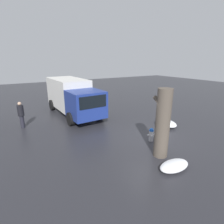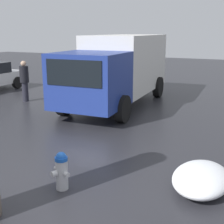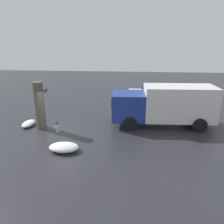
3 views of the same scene
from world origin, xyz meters
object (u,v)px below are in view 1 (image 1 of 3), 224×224
object	(u,v)px
pedestrian	(21,114)
fire_hydrant	(151,134)
tree_trunk	(163,123)
delivery_truck	(72,96)

from	to	relation	value
pedestrian	fire_hydrant	bearing A→B (deg)	-43.47
fire_hydrant	tree_trunk	xyz separation A→B (m)	(-1.31, 0.67, 1.18)
tree_trunk	pedestrian	bearing A→B (deg)	36.09
fire_hydrant	pedestrian	bearing A→B (deg)	-110.91
fire_hydrant	delivery_truck	world-z (taller)	delivery_truck
delivery_truck	pedestrian	distance (m)	4.01
delivery_truck	pedestrian	bearing A→B (deg)	15.19
fire_hydrant	pedestrian	xyz separation A→B (m)	(5.68, 5.76, 0.55)
fire_hydrant	delivery_truck	size ratio (longest dim) A/B	0.11
tree_trunk	fire_hydrant	bearing A→B (deg)	-26.91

